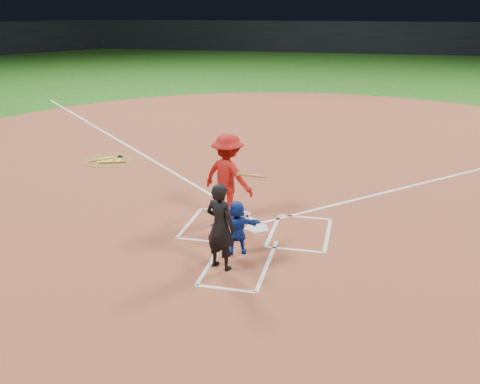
% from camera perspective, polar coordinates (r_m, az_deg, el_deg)
% --- Properties ---
extents(ground, '(120.00, 120.00, 0.00)m').
position_cam_1_polar(ground, '(12.13, 1.81, -3.96)').
color(ground, '#1B5014').
rests_on(ground, ground).
extents(home_plate_dirt, '(28.00, 28.00, 0.01)m').
position_cam_1_polar(home_plate_dirt, '(17.73, 5.66, 3.58)').
color(home_plate_dirt, brown).
rests_on(home_plate_dirt, ground).
extents(stadium_wall_far, '(80.00, 1.20, 3.20)m').
position_cam_1_polar(stadium_wall_far, '(59.06, 11.46, 15.89)').
color(stadium_wall_far, black).
rests_on(stadium_wall_far, ground).
extents(home_plate, '(0.60, 0.60, 0.02)m').
position_cam_1_polar(home_plate, '(12.12, 1.81, -3.87)').
color(home_plate, silver).
rests_on(home_plate, home_plate_dirt).
extents(on_deck_circle, '(1.70, 1.70, 0.01)m').
position_cam_1_polar(on_deck_circle, '(17.93, -13.83, 3.32)').
color(on_deck_circle, brown).
rests_on(on_deck_circle, home_plate_dirt).
extents(on_deck_logo, '(0.80, 0.80, 0.00)m').
position_cam_1_polar(on_deck_logo, '(17.93, -13.83, 3.34)').
color(on_deck_logo, yellow).
rests_on(on_deck_logo, on_deck_circle).
extents(on_deck_bat_a, '(0.30, 0.82, 0.06)m').
position_cam_1_polar(on_deck_bat_a, '(18.07, -13.06, 3.62)').
color(on_deck_bat_a, '#A66C3D').
rests_on(on_deck_bat_a, on_deck_circle).
extents(on_deck_bat_b, '(0.64, 0.64, 0.06)m').
position_cam_1_polar(on_deck_bat_b, '(17.92, -14.55, 3.38)').
color(on_deck_bat_b, '#AA833E').
rests_on(on_deck_bat_b, on_deck_circle).
extents(on_deck_bat_c, '(0.82, 0.33, 0.06)m').
position_cam_1_polar(on_deck_bat_c, '(17.53, -13.39, 3.12)').
color(on_deck_bat_c, olive).
rests_on(on_deck_bat_c, on_deck_circle).
extents(bat_weight_donut, '(0.19, 0.19, 0.05)m').
position_cam_1_polar(bat_weight_donut, '(18.18, -12.72, 3.72)').
color(bat_weight_donut, black).
rests_on(bat_weight_donut, on_deck_circle).
extents(catcher, '(1.09, 0.71, 1.12)m').
position_cam_1_polar(catcher, '(10.73, -0.33, -3.82)').
color(catcher, '#13339E').
rests_on(catcher, home_plate_dirt).
extents(umpire, '(0.73, 0.61, 1.71)m').
position_cam_1_polar(umpire, '(10.05, -2.11, -3.71)').
color(umpire, black).
rests_on(umpire, home_plate_dirt).
extents(chalk_markings, '(28.35, 17.32, 0.01)m').
position_cam_1_polar(chalk_markings, '(17.04, 5.34, 2.97)').
color(chalk_markings, white).
rests_on(chalk_markings, home_plate_dirt).
extents(batter_at_plate, '(1.66, 1.20, 2.04)m').
position_cam_1_polar(batter_at_plate, '(12.38, -1.30, 1.63)').
color(batter_at_plate, '#A81612').
rests_on(batter_at_plate, home_plate_dirt).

